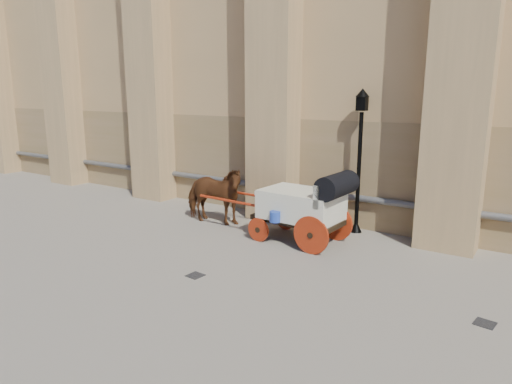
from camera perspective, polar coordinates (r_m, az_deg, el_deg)
The scene contains 6 objects.
ground at distance 10.65m, azimuth -3.36°, elevation -8.49°, with size 90.00×90.00×0.00m, color gray.
horse at distance 13.26m, azimuth -5.35°, elevation -0.37°, with size 0.93×2.03×1.72m, color #613215.
carriage at distance 11.57m, azimuth 6.27°, elevation -1.50°, with size 4.39×1.58×1.89m.
street_lamp at distance 12.49m, azimuth 12.80°, elevation 4.23°, with size 0.36×0.36×3.87m.
drain_grate_near at distance 9.87m, azimuth -7.60°, elevation -10.29°, with size 0.32×0.32×0.01m, color black.
drain_grate_far at distance 8.84m, azimuth 26.69°, elevation -14.46°, with size 0.32×0.32×0.01m, color black.
Camera 1 is at (5.93, -7.97, 3.84)m, focal length 32.00 mm.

